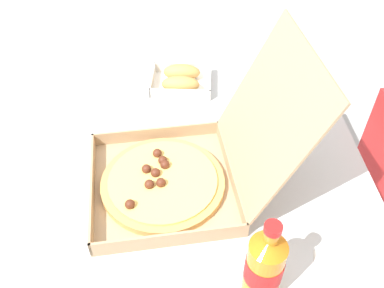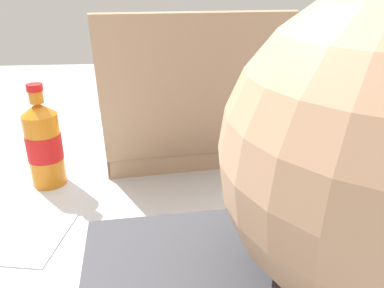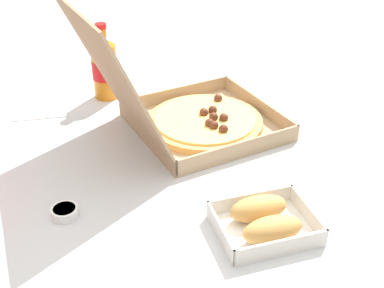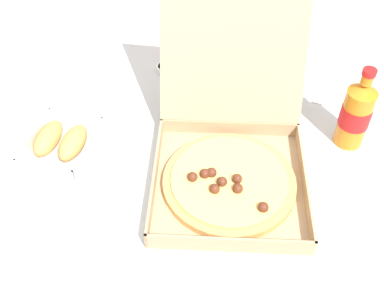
% 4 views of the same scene
% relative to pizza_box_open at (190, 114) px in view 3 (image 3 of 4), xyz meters
% --- Properties ---
extents(dining_table, '(1.25, 0.85, 0.74)m').
position_rel_pizza_box_open_xyz_m(dining_table, '(-0.11, 0.06, -0.13)').
color(dining_table, silver).
rests_on(dining_table, ground_plane).
extents(pizza_box_open, '(0.40, 0.53, 0.37)m').
position_rel_pizza_box_open_xyz_m(pizza_box_open, '(0.00, 0.00, 0.00)').
color(pizza_box_open, tan).
rests_on(pizza_box_open, dining_table).
extents(bread_side_box, '(0.17, 0.20, 0.06)m').
position_rel_pizza_box_open_xyz_m(bread_side_box, '(-0.42, 0.02, -0.02)').
color(bread_side_box, white).
rests_on(bread_side_box, dining_table).
extents(cola_bottle, '(0.07, 0.07, 0.22)m').
position_rel_pizza_box_open_xyz_m(cola_bottle, '(0.29, 0.15, 0.04)').
color(cola_bottle, orange).
rests_on(cola_bottle, dining_table).
extents(paper_menu, '(0.24, 0.19, 0.00)m').
position_rel_pizza_box_open_xyz_m(paper_menu, '(0.32, 0.34, -0.05)').
color(paper_menu, white).
rests_on(paper_menu, dining_table).
extents(dipping_sauce_cup, '(0.06, 0.06, 0.02)m').
position_rel_pizza_box_open_xyz_m(dipping_sauce_cup, '(-0.22, 0.37, -0.04)').
color(dipping_sauce_cup, white).
rests_on(dipping_sauce_cup, dining_table).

